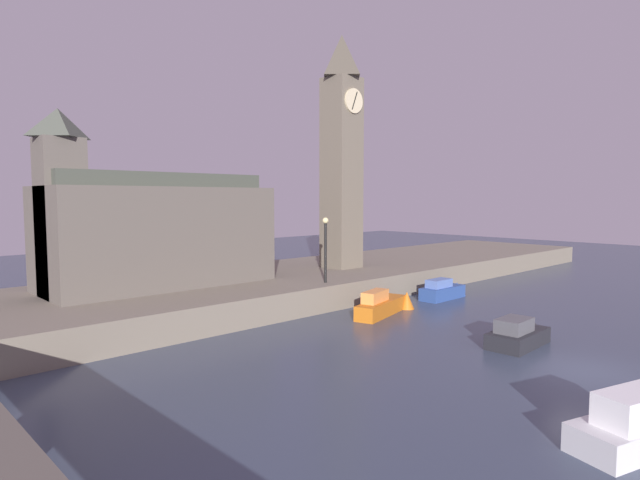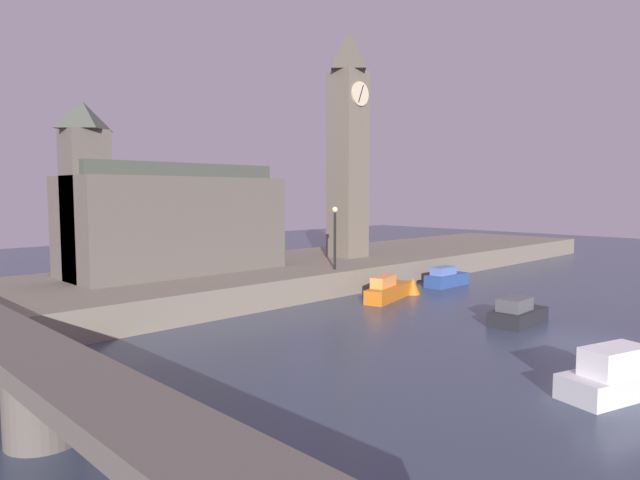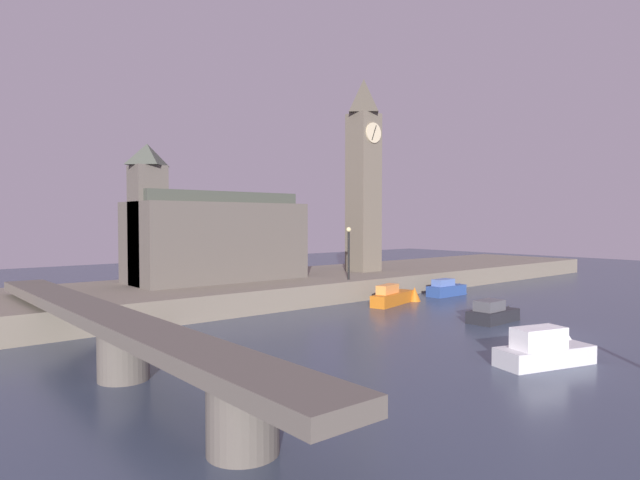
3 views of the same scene
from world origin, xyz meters
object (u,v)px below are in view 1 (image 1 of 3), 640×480
Objects in this scene: boat_tour_blue at (445,290)px; boat_barge_dark at (522,334)px; parliament_hall at (151,230)px; clock_tower at (342,149)px; streetlamp at (325,242)px; boat_patrol_orange at (385,305)px.

boat_tour_blue reaches higher than boat_barge_dark.
parliament_hall is at bearing 116.66° from boat_barge_dark.
clock_tower reaches higher than boat_barge_dark.
boat_patrol_orange is (1.26, -3.56, -3.40)m from streetlamp.
streetlamp is 9.00m from boat_tour_blue.
clock_tower reaches higher than boat_patrol_orange.
streetlamp is 0.95× the size of boat_barge_dark.
clock_tower is 14.69m from parliament_hall.
clock_tower is 12.96m from boat_patrol_orange.
boat_patrol_orange is 1.31× the size of boat_tour_blue.
clock_tower is at bearing 105.41° from boat_tour_blue.
clock_tower is 9.25m from streetlamp.
clock_tower is 4.24× the size of streetlamp.
boat_barge_dark is (-4.75, -15.88, -9.49)m from clock_tower.
parliament_hall reaches higher than boat_barge_dark.
boat_tour_blue is (6.41, 0.30, -0.01)m from boat_patrol_orange.
clock_tower is 12.20m from boat_tour_blue.
clock_tower reaches higher than boat_tour_blue.
parliament_hall is at bearing 143.33° from streetlamp.
streetlamp is 0.96× the size of boat_tour_blue.
boat_tour_blue is 1.00× the size of boat_barge_dark.
parliament_hall is 3.11× the size of boat_barge_dark.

